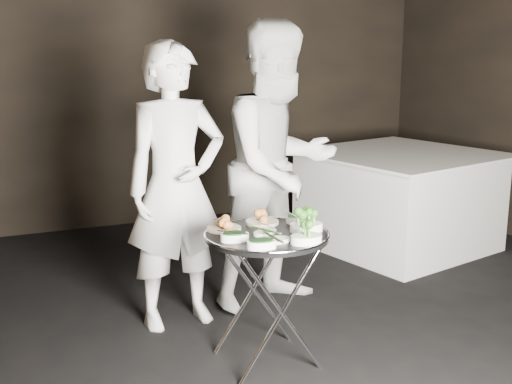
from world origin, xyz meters
name	(u,v)px	position (x,y,z in m)	size (l,w,h in m)	color
floor	(315,381)	(0.00, 0.00, -0.03)	(6.00, 7.00, 0.05)	black
wall_back	(146,73)	(0.00, 3.52, 1.50)	(6.00, 0.05, 3.00)	black
tray_stand	(267,292)	(-0.16, 0.27, 0.41)	(0.50, 0.42, 0.73)	silver
serving_tray	(267,235)	(-0.16, 0.27, 0.74)	(0.69, 0.69, 0.04)	black
potato_plate_a	(224,225)	(-0.35, 0.43, 0.78)	(0.19, 0.19, 0.07)	beige
potato_plate_b	(262,218)	(-0.11, 0.47, 0.78)	(0.19, 0.19, 0.07)	beige
greens_bowl	(295,218)	(0.07, 0.41, 0.78)	(0.11, 0.11, 0.06)	white
asparagus_plate_a	(265,231)	(-0.18, 0.27, 0.76)	(0.18, 0.15, 0.03)	white
asparagus_plate_b	(274,239)	(-0.20, 0.12, 0.77)	(0.19, 0.11, 0.04)	white
spinach_bowl_a	(235,236)	(-0.37, 0.22, 0.78)	(0.16, 0.12, 0.06)	white
spinach_bowl_b	(261,243)	(-0.30, 0.05, 0.78)	(0.17, 0.13, 0.06)	white
broccoli_bowl_a	(306,225)	(0.05, 0.23, 0.78)	(0.21, 0.17, 0.08)	white
broccoli_bowl_b	(306,237)	(-0.05, 0.04, 0.78)	(0.17, 0.13, 0.07)	white
serving_utensils	(265,222)	(-0.15, 0.34, 0.80)	(0.57, 0.41, 0.01)	silver
waiter_left	(176,187)	(-0.46, 0.99, 0.89)	(0.65, 0.43, 1.78)	silver
waiter_right	(280,167)	(0.27, 1.04, 0.96)	(0.93, 0.73, 1.92)	silver
dining_table	(398,200)	(1.80, 1.79, 0.43)	(1.49, 1.49, 0.85)	white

